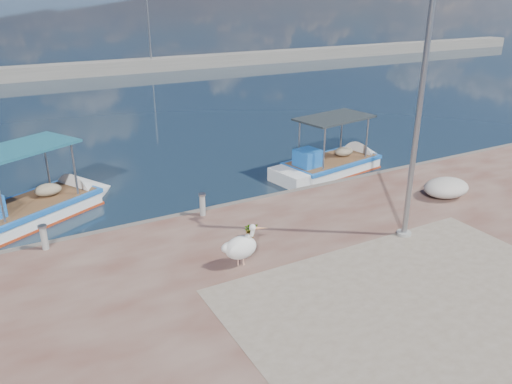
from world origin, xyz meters
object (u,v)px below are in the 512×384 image
object	(u,v)px
pelican	(241,247)
bollard_near	(202,203)
boat_left	(30,213)
boat_right	(331,167)
lamp_post	(416,129)

from	to	relation	value
pelican	bollard_near	world-z (taller)	pelican
boat_left	boat_right	world-z (taller)	boat_left
boat_left	bollard_near	world-z (taller)	boat_left
boat_left	bollard_near	xyz separation A→B (m)	(5.00, -3.55, 0.68)
boat_right	bollard_near	bearing A→B (deg)	-169.99
boat_right	pelican	world-z (taller)	boat_right
pelican	lamp_post	distance (m)	5.89
lamp_post	boat_right	bearing A→B (deg)	71.01
boat_right	lamp_post	distance (m)	8.02
boat_left	bollard_near	size ratio (longest dim) A/B	8.63
boat_right	lamp_post	xyz separation A→B (m)	(-2.34, -6.79, 3.57)
boat_left	boat_right	bearing A→B (deg)	-33.16
pelican	lamp_post	world-z (taller)	lamp_post
pelican	bollard_near	xyz separation A→B (m)	(0.37, 3.52, -0.15)
boat_right	lamp_post	bearing A→B (deg)	-118.44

